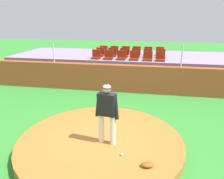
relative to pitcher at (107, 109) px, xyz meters
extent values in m
plane|color=#33892E|center=(-0.24, 0.16, -1.27)|extent=(60.00, 60.00, 0.00)
cylinder|color=#A6682B|center=(-0.24, 0.16, -1.13)|extent=(4.69, 4.69, 0.28)
cylinder|color=silver|center=(-0.17, 0.03, -0.58)|extent=(0.16, 0.16, 0.83)
cylinder|color=silver|center=(0.17, -0.03, -0.58)|extent=(0.16, 0.16, 0.83)
cube|color=black|center=(0.00, 0.00, 0.14)|extent=(0.51, 0.33, 0.60)
cylinder|color=black|center=(-0.24, 0.05, 0.11)|extent=(0.20, 0.14, 0.68)
cylinder|color=black|center=(0.24, -0.05, 0.11)|extent=(0.19, 0.14, 0.68)
sphere|color=tan|center=(0.00, 0.00, 0.58)|extent=(0.23, 0.23, 0.23)
cone|color=black|center=(0.00, 0.00, 0.66)|extent=(0.31, 0.31, 0.13)
sphere|color=white|center=(0.48, -0.54, -0.96)|extent=(0.07, 0.07, 0.07)
ellipsoid|color=brown|center=(1.13, -0.86, -0.94)|extent=(0.33, 0.26, 0.11)
cube|color=#A04725|center=(-0.24, 5.35, -0.59)|extent=(16.42, 0.40, 1.36)
cylinder|color=silver|center=(-3.92, 5.35, 0.60)|extent=(0.06, 0.06, 1.03)
cylinder|color=silver|center=(2.42, 5.35, 0.60)|extent=(0.06, 0.06, 1.03)
cube|color=gray|center=(-0.24, 8.31, -0.58)|extent=(14.22, 4.46, 1.40)
cube|color=maroon|center=(-2.01, 6.56, 0.17)|extent=(0.48, 0.44, 0.10)
cube|color=maroon|center=(-2.01, 6.74, 0.42)|extent=(0.48, 0.08, 0.40)
cube|color=maroon|center=(-1.30, 6.51, 0.17)|extent=(0.48, 0.44, 0.10)
cube|color=maroon|center=(-1.30, 6.69, 0.42)|extent=(0.48, 0.08, 0.40)
cube|color=maroon|center=(-0.58, 6.54, 0.17)|extent=(0.48, 0.44, 0.10)
cube|color=maroon|center=(-0.58, 6.72, 0.42)|extent=(0.48, 0.08, 0.40)
cube|color=maroon|center=(0.10, 6.56, 0.17)|extent=(0.48, 0.44, 0.10)
cube|color=maroon|center=(0.10, 6.74, 0.42)|extent=(0.48, 0.08, 0.40)
cube|color=maroon|center=(0.83, 6.53, 0.17)|extent=(0.48, 0.44, 0.10)
cube|color=maroon|center=(0.83, 6.71, 0.42)|extent=(0.48, 0.08, 0.40)
cube|color=maroon|center=(1.49, 6.52, 0.17)|extent=(0.48, 0.44, 0.10)
cube|color=maroon|center=(1.49, 6.70, 0.42)|extent=(0.48, 0.08, 0.40)
cube|color=maroon|center=(-1.99, 7.41, 0.17)|extent=(0.48, 0.44, 0.10)
cube|color=maroon|center=(-1.99, 7.59, 0.42)|extent=(0.48, 0.08, 0.40)
cube|color=maroon|center=(-1.28, 7.46, 0.17)|extent=(0.48, 0.44, 0.10)
cube|color=maroon|center=(-1.28, 7.64, 0.42)|extent=(0.48, 0.08, 0.40)
cube|color=maroon|center=(-0.57, 7.44, 0.17)|extent=(0.48, 0.44, 0.10)
cube|color=maroon|center=(-0.57, 7.62, 0.42)|extent=(0.48, 0.08, 0.40)
cube|color=maroon|center=(0.12, 7.45, 0.17)|extent=(0.48, 0.44, 0.10)
cube|color=maroon|center=(0.12, 7.63, 0.42)|extent=(0.48, 0.08, 0.40)
cube|color=maroon|center=(0.79, 7.42, 0.17)|extent=(0.48, 0.44, 0.10)
cube|color=maroon|center=(0.79, 7.60, 0.42)|extent=(0.48, 0.08, 0.40)
cube|color=maroon|center=(1.54, 7.42, 0.17)|extent=(0.48, 0.44, 0.10)
cube|color=maroon|center=(1.54, 7.60, 0.42)|extent=(0.48, 0.08, 0.40)
cube|color=maroon|center=(-2.00, 8.34, 0.17)|extent=(0.48, 0.44, 0.10)
cube|color=maroon|center=(-2.00, 8.52, 0.42)|extent=(0.48, 0.08, 0.40)
cube|color=maroon|center=(-1.30, 8.32, 0.17)|extent=(0.48, 0.44, 0.10)
cube|color=maroon|center=(-1.30, 8.50, 0.42)|extent=(0.48, 0.08, 0.40)
cube|color=maroon|center=(-0.59, 8.33, 0.17)|extent=(0.48, 0.44, 0.10)
cube|color=maroon|center=(-0.59, 8.51, 0.42)|extent=(0.48, 0.08, 0.40)
cube|color=maroon|center=(0.09, 8.35, 0.17)|extent=(0.48, 0.44, 0.10)
cube|color=maroon|center=(0.09, 8.53, 0.42)|extent=(0.48, 0.08, 0.40)
cube|color=maroon|center=(0.80, 8.32, 0.17)|extent=(0.48, 0.44, 0.10)
cube|color=maroon|center=(0.80, 8.50, 0.42)|extent=(0.48, 0.08, 0.40)
cube|color=maroon|center=(1.49, 8.34, 0.17)|extent=(0.48, 0.44, 0.10)
cube|color=maroon|center=(1.49, 8.52, 0.42)|extent=(0.48, 0.08, 0.40)
camera|label=1|loc=(1.13, -5.27, 2.30)|focal=35.55mm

